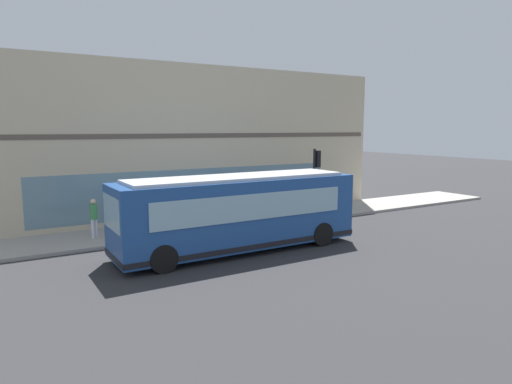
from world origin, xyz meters
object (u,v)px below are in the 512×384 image
Objects in this scene: pedestrian_by_light_pole at (331,191)px; newspaper_vending_box at (124,226)px; traffic_light_near_corner at (316,170)px; fire_hydrant at (239,214)px; city_bus_nearside at (238,213)px; pedestrian_near_hydrant at (94,216)px.

newspaper_vending_box is at bearing 94.16° from pedestrian_by_light_pole.
fire_hydrant is at bearing 72.83° from traffic_light_near_corner.
city_bus_nearside is at bearing 119.16° from pedestrian_by_light_pole.
pedestrian_by_light_pole reaches higher than newspaper_vending_box.
newspaper_vending_box is (-0.32, -1.22, -0.55)m from pedestrian_near_hydrant.
pedestrian_near_hydrant reaches higher than newspaper_vending_box.
fire_hydrant is 6.79m from pedestrian_by_light_pole.
city_bus_nearside is 5.66× the size of pedestrian_by_light_pole.
pedestrian_near_hydrant is (4.58, 4.71, -0.40)m from city_bus_nearside.
city_bus_nearside is at bearing 116.86° from traffic_light_near_corner.
newspaper_vending_box is (-0.93, 12.78, -0.57)m from pedestrian_by_light_pole.
pedestrian_by_light_pole is at bearing -87.52° from pedestrian_near_hydrant.
newspaper_vending_box is at bearing -104.81° from pedestrian_near_hydrant.
fire_hydrant is 0.82× the size of newspaper_vending_box.
pedestrian_by_light_pole reaches higher than pedestrian_near_hydrant.
pedestrian_by_light_pole is at bearing -85.84° from newspaper_vending_box.
traffic_light_near_corner is at bearing 124.44° from pedestrian_by_light_pole.
city_bus_nearside is 5.77× the size of pedestrian_near_hydrant.
city_bus_nearside is 5.37m from fire_hydrant.
fire_hydrant is 7.30m from pedestrian_near_hydrant.
pedestrian_by_light_pole is 1.02× the size of pedestrian_near_hydrant.
traffic_light_near_corner reaches higher than newspaper_vending_box.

